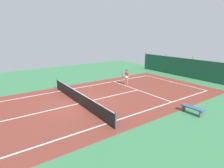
# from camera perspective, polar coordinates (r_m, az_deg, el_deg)

# --- Properties ---
(ground_plane) EXTENTS (36.00, 36.00, 0.00)m
(ground_plane) POSITION_cam_1_polar(r_m,az_deg,el_deg) (14.86, -10.40, -6.11)
(ground_plane) COLOR #387A4C
(court_surface) EXTENTS (11.02, 26.60, 0.01)m
(court_surface) POSITION_cam_1_polar(r_m,az_deg,el_deg) (14.85, -10.40, -6.10)
(court_surface) COLOR brown
(court_surface) RESTS_ON ground
(tennis_net) EXTENTS (10.12, 0.10, 1.10)m
(tennis_net) POSITION_cam_1_polar(r_m,az_deg,el_deg) (14.68, -10.50, -4.25)
(tennis_net) COLOR black
(tennis_net) RESTS_ON ground
(back_fence) EXTENTS (16.30, 0.98, 2.70)m
(back_fence) POSITION_cam_1_polar(r_m,az_deg,el_deg) (25.51, 24.14, 3.37)
(back_fence) COLOR #195138
(back_fence) RESTS_ON ground
(tennis_player) EXTENTS (0.57, 0.82, 1.64)m
(tennis_player) POSITION_cam_1_polar(r_m,az_deg,el_deg) (19.87, 4.59, 2.48)
(tennis_player) COLOR #9E7051
(tennis_player) RESTS_ON ground
(tennis_ball_near_player) EXTENTS (0.07, 0.07, 0.07)m
(tennis_ball_near_player) POSITION_cam_1_polar(r_m,az_deg,el_deg) (18.84, -6.77, -1.21)
(tennis_ball_near_player) COLOR #CCDB33
(tennis_ball_near_player) RESTS_ON ground
(parked_car) EXTENTS (2.33, 4.36, 1.68)m
(parked_car) POSITION_cam_1_polar(r_m,az_deg,el_deg) (26.14, 30.69, 3.21)
(parked_car) COLOR maroon
(parked_car) RESTS_ON ground
(courtside_bench) EXTENTS (1.60, 0.40, 0.49)m
(courtside_bench) POSITION_cam_1_polar(r_m,az_deg,el_deg) (13.89, 23.94, -7.12)
(courtside_bench) COLOR #335184
(courtside_bench) RESTS_ON ground
(water_bottle) EXTENTS (0.08, 0.08, 0.24)m
(water_bottle) POSITION_cam_1_polar(r_m,az_deg,el_deg) (22.18, -1.93, 1.65)
(water_bottle) COLOR #D84C38
(water_bottle) RESTS_ON ground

